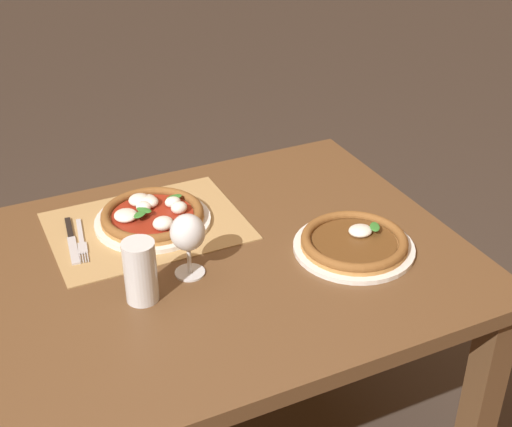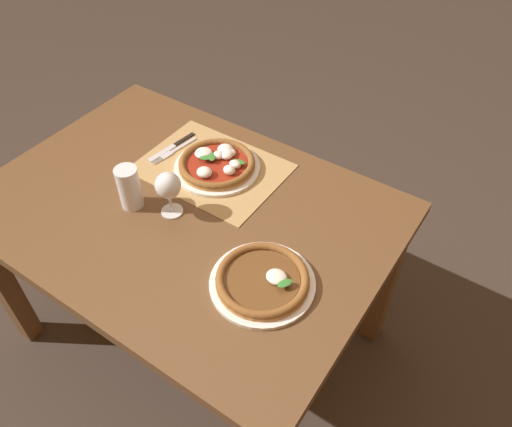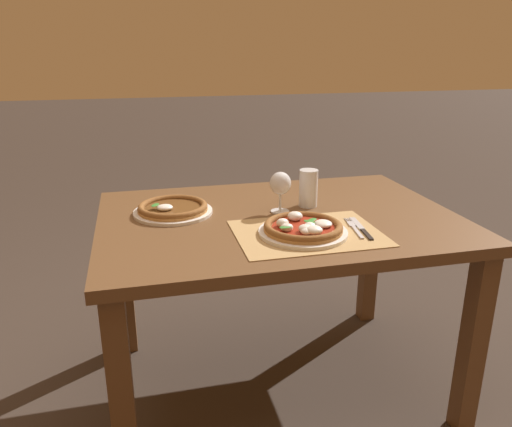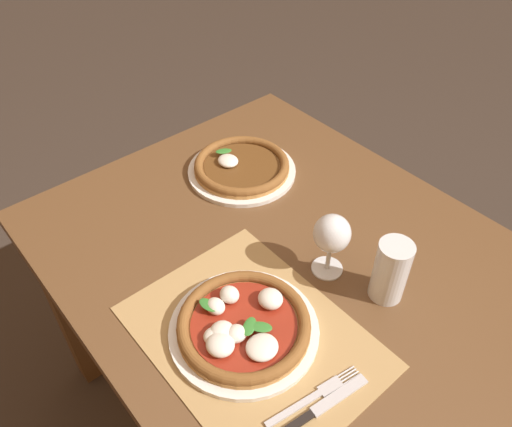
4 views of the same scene
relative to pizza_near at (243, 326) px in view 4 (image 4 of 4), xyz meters
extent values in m
plane|color=#382D26|center=(-0.02, 0.21, -0.76)|extent=(24.00, 24.00, 0.00)
cube|color=brown|center=(-0.02, 0.21, -0.04)|extent=(1.31, 0.93, 0.04)
cube|color=brown|center=(-0.62, -0.19, -0.41)|extent=(0.07, 0.07, 0.70)
cube|color=brown|center=(-0.62, 0.61, -0.41)|extent=(0.07, 0.07, 0.70)
cube|color=#A88451|center=(0.02, 0.01, -0.02)|extent=(0.48, 0.36, 0.00)
cylinder|color=silver|center=(0.00, 0.00, -0.01)|extent=(0.30, 0.30, 0.01)
cylinder|color=#B77F42|center=(0.00, 0.00, 0.00)|extent=(0.26, 0.26, 0.01)
torus|color=brown|center=(0.00, 0.00, 0.01)|extent=(0.26, 0.26, 0.02)
cylinder|color=maroon|center=(0.00, 0.00, 0.00)|extent=(0.21, 0.21, 0.00)
ellipsoid|color=silver|center=(-0.07, 0.02, 0.02)|extent=(0.04, 0.04, 0.03)
ellipsoid|color=silver|center=(-0.01, -0.05, 0.01)|extent=(0.05, 0.05, 0.03)
ellipsoid|color=silver|center=(0.01, -0.07, 0.02)|extent=(0.06, 0.05, 0.03)
ellipsoid|color=silver|center=(0.00, 0.07, 0.02)|extent=(0.05, 0.05, 0.03)
ellipsoid|color=silver|center=(-0.01, -0.06, 0.01)|extent=(0.04, 0.04, 0.02)
ellipsoid|color=silver|center=(-0.06, -0.02, 0.01)|extent=(0.04, 0.04, 0.03)
ellipsoid|color=silver|center=(0.07, -0.01, 0.01)|extent=(0.06, 0.06, 0.02)
ellipsoid|color=silver|center=(0.01, -0.03, 0.01)|extent=(0.04, 0.04, 0.03)
ellipsoid|color=#337A2D|center=(0.04, 0.01, 0.02)|extent=(0.05, 0.05, 0.00)
ellipsoid|color=#337A2D|center=(0.02, 0.00, 0.02)|extent=(0.04, 0.05, 0.00)
ellipsoid|color=#337A2D|center=(-0.07, -0.03, 0.02)|extent=(0.05, 0.03, 0.00)
cylinder|color=silver|center=(-0.40, 0.32, -0.02)|extent=(0.29, 0.29, 0.01)
cylinder|color=#B77F42|center=(-0.40, 0.32, -0.01)|extent=(0.26, 0.26, 0.01)
torus|color=brown|center=(-0.40, 0.32, 0.00)|extent=(0.26, 0.26, 0.02)
cylinder|color=brown|center=(-0.40, 0.32, 0.00)|extent=(0.21, 0.21, 0.00)
ellipsoid|color=silver|center=(-0.43, 0.30, 0.01)|extent=(0.06, 0.05, 0.02)
ellipsoid|color=#337A2D|center=(-0.47, 0.31, 0.02)|extent=(0.04, 0.05, 0.00)
cylinder|color=silver|center=(-0.01, 0.25, -0.02)|extent=(0.07, 0.07, 0.00)
cylinder|color=silver|center=(-0.01, 0.25, 0.01)|extent=(0.01, 0.01, 0.06)
ellipsoid|color=silver|center=(-0.01, 0.25, 0.09)|extent=(0.08, 0.08, 0.08)
ellipsoid|color=#C17019|center=(-0.01, 0.25, 0.08)|extent=(0.07, 0.07, 0.05)
cylinder|color=silver|center=(0.12, 0.29, 0.05)|extent=(0.07, 0.07, 0.15)
cylinder|color=black|center=(0.12, 0.29, 0.03)|extent=(0.07, 0.07, 0.12)
cylinder|color=silver|center=(0.12, 0.29, 0.10)|extent=(0.07, 0.07, 0.02)
cube|color=#B7B7BC|center=(0.18, -0.03, -0.02)|extent=(0.03, 0.12, 0.00)
cube|color=#B7B7BC|center=(0.19, 0.04, -0.02)|extent=(0.03, 0.05, 0.00)
cylinder|color=#B7B7BC|center=(0.21, 0.09, -0.02)|extent=(0.01, 0.04, 0.00)
cylinder|color=#B7B7BC|center=(0.20, 0.09, -0.02)|extent=(0.01, 0.04, 0.00)
cylinder|color=#B7B7BC|center=(0.20, 0.09, -0.02)|extent=(0.01, 0.04, 0.00)
cylinder|color=#B7B7BC|center=(0.19, 0.09, -0.02)|extent=(0.01, 0.04, 0.00)
cube|color=#B7B7BC|center=(0.21, 0.04, -0.02)|extent=(0.03, 0.12, 0.00)
camera|label=1|loc=(0.43, 1.52, 0.94)|focal=50.00mm
camera|label=2|loc=(-0.85, 1.02, 1.09)|focal=35.00mm
camera|label=3|loc=(-0.52, -1.46, 0.58)|focal=35.00mm
camera|label=4|loc=(0.45, -0.35, 0.82)|focal=35.00mm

